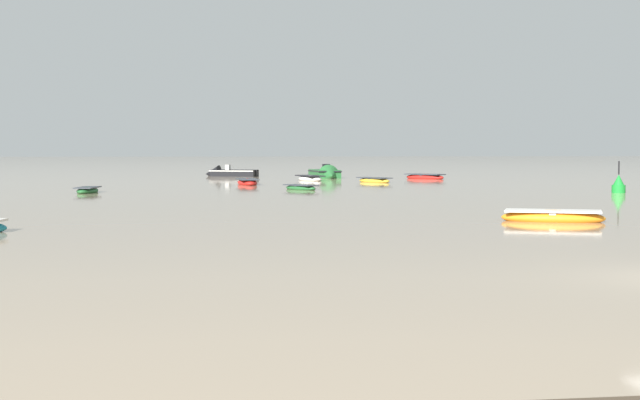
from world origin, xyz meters
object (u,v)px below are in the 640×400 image
object	(u,v)px
rowboat_moored_2	(310,179)
rowboat_moored_7	(88,191)
rowboat_moored_5	(247,182)
rowboat_moored_1	(374,180)
motorboat_moored_4	(227,174)
rowboat_moored_0	(553,217)
rowboat_moored_3	(425,177)
motorboat_moored_3	(326,175)
rowboat_moored_6	(301,188)
channel_buoy	(619,186)

from	to	relation	value
rowboat_moored_2	rowboat_moored_7	size ratio (longest dim) A/B	1.29
rowboat_moored_5	rowboat_moored_7	size ratio (longest dim) A/B	1.26
rowboat_moored_1	motorboat_moored_4	bearing A→B (deg)	1.98
rowboat_moored_0	rowboat_moored_3	distance (m)	56.24
motorboat_moored_3	motorboat_moored_4	bearing A→B (deg)	-130.61
rowboat_moored_1	rowboat_moored_2	distance (m)	7.47
rowboat_moored_1	rowboat_moored_6	world-z (taller)	rowboat_moored_1
rowboat_moored_0	motorboat_moored_3	size ratio (longest dim) A/B	0.63
rowboat_moored_1	rowboat_moored_6	distance (m)	16.88
rowboat_moored_2	motorboat_moored_3	bearing A→B (deg)	146.72
motorboat_moored_3	rowboat_moored_5	size ratio (longest dim) A/B	1.49
rowboat_moored_5	rowboat_moored_1	bearing A→B (deg)	-73.46
rowboat_moored_5	rowboat_moored_6	distance (m)	10.92
rowboat_moored_0	rowboat_moored_7	distance (m)	35.72
rowboat_moored_0	rowboat_moored_6	distance (m)	32.38
rowboat_moored_5	rowboat_moored_6	size ratio (longest dim) A/B	1.38
rowboat_moored_1	rowboat_moored_5	bearing A→B (deg)	81.95
rowboat_moored_3	rowboat_moored_6	xyz separation A→B (m)	(-15.39, -23.72, -0.05)
motorboat_moored_3	rowboat_moored_6	bearing A→B (deg)	-15.44
rowboat_moored_2	rowboat_moored_7	xyz separation A→B (m)	(-18.15, -23.05, -0.04)
rowboat_moored_1	rowboat_moored_2	size ratio (longest dim) A/B	0.87
motorboat_moored_3	channel_buoy	distance (m)	39.00
rowboat_moored_3	motorboat_moored_3	size ratio (longest dim) A/B	0.65
rowboat_moored_1	rowboat_moored_3	bearing A→B (deg)	-65.43
channel_buoy	motorboat_moored_4	bearing A→B (deg)	118.81
rowboat_moored_3	channel_buoy	size ratio (longest dim) A/B	1.92
rowboat_moored_5	motorboat_moored_4	size ratio (longest dim) A/B	0.74
rowboat_moored_0	rowboat_moored_3	xyz separation A→B (m)	(9.13, 55.50, 0.02)
rowboat_moored_6	channel_buoy	size ratio (longest dim) A/B	1.43
rowboat_moored_0	channel_buoy	size ratio (longest dim) A/B	1.87
rowboat_moored_3	rowboat_moored_7	size ratio (longest dim) A/B	1.22
rowboat_moored_5	rowboat_moored_7	xyz separation A→B (m)	(-11.62, -13.36, -0.04)
motorboat_moored_3	rowboat_moored_2	bearing A→B (deg)	-22.28
rowboat_moored_0	motorboat_moored_3	world-z (taller)	motorboat_moored_3
rowboat_moored_5	channel_buoy	bearing A→B (deg)	-131.60
rowboat_moored_0	rowboat_moored_1	bearing A→B (deg)	110.72
motorboat_moored_4	rowboat_moored_6	bearing A→B (deg)	117.84
rowboat_moored_1	rowboat_moored_0	bearing A→B (deg)	149.43
rowboat_moored_6	rowboat_moored_1	bearing A→B (deg)	119.19
rowboat_moored_3	channel_buoy	xyz separation A→B (m)	(5.04, -31.88, 0.27)
rowboat_moored_1	motorboat_moored_3	bearing A→B (deg)	-18.41
rowboat_moored_6	motorboat_moored_4	xyz separation A→B (m)	(-3.69, 35.68, 0.14)
rowboat_moored_1	channel_buoy	xyz separation A→B (m)	(12.02, -22.79, 0.29)
rowboat_moored_0	rowboat_moored_7	size ratio (longest dim) A/B	1.19
rowboat_moored_7	motorboat_moored_3	bearing A→B (deg)	-25.65
rowboat_moored_5	motorboat_moored_3	bearing A→B (deg)	-31.08
motorboat_moored_3	rowboat_moored_5	bearing A→B (deg)	-30.88
rowboat_moored_0	rowboat_moored_7	xyz separation A→B (m)	(-21.03, 28.87, -0.03)
rowboat_moored_0	motorboat_moored_3	xyz separation A→B (m)	(-0.11, 59.91, 0.14)
motorboat_moored_3	rowboat_moored_5	world-z (taller)	motorboat_moored_3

